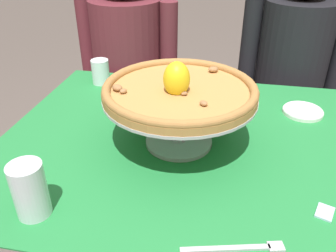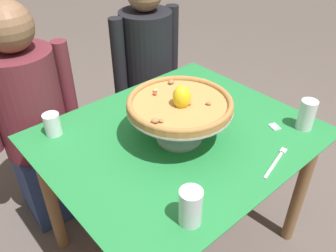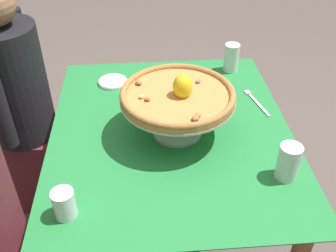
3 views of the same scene
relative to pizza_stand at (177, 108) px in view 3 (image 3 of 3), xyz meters
name	(u,v)px [view 3 (image 3 of 3)]	position (x,y,z in m)	size (l,w,h in m)	color
ground_plane	(170,242)	(0.02, 0.02, -0.84)	(14.00, 14.00, 0.00)	#5B514C
dining_table	(171,150)	(0.02, 0.02, -0.22)	(1.12, 0.94, 0.72)	olive
pizza_stand	(177,108)	(0.00, 0.00, 0.00)	(0.43, 0.43, 0.15)	#B7B7C1
pizza	(178,94)	(0.00, 0.00, 0.06)	(0.42, 0.42, 0.10)	#BC8447
water_glass_back_left	(65,205)	(-0.38, 0.38, -0.07)	(0.07, 0.07, 0.10)	white
water_glass_front_right	(231,60)	(0.46, -0.31, -0.05)	(0.07, 0.07, 0.14)	white
water_glass_front_left	(288,164)	(-0.27, -0.34, -0.05)	(0.08, 0.08, 0.13)	silver
side_plate	(113,82)	(0.39, 0.26, -0.10)	(0.13, 0.13, 0.02)	white
dinner_fork	(256,101)	(0.18, -0.36, -0.11)	(0.21, 0.07, 0.01)	#B7B7C1
sugar_packet	(216,80)	(0.37, -0.22, -0.11)	(0.05, 0.04, 0.01)	silver
diner_right	(21,113)	(0.40, 0.72, -0.26)	(0.47, 0.34, 1.21)	maroon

